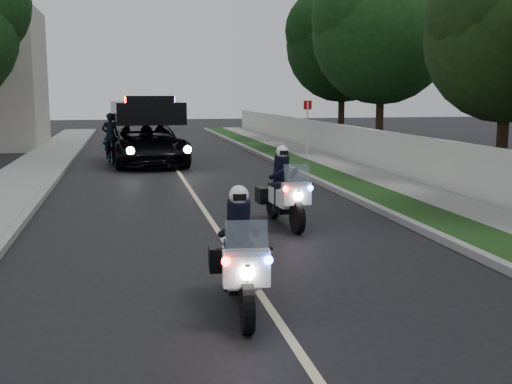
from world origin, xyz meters
TOP-DOWN VIEW (x-y plane):
  - ground at (0.00, 0.00)m, footprint 120.00×120.00m
  - curb_right at (4.10, 10.00)m, footprint 0.20×60.00m
  - grass_verge at (4.80, 10.00)m, footprint 1.20×60.00m
  - sidewalk_right at (6.10, 10.00)m, footprint 1.40×60.00m
  - property_wall at (7.10, 10.00)m, footprint 0.22×60.00m
  - curb_left at (-4.10, 10.00)m, footprint 0.20×60.00m
  - sidewalk_left at (-5.20, 10.00)m, footprint 2.00×60.00m
  - lane_marking at (0.00, 10.00)m, footprint 0.12×50.00m
  - police_moto_left at (-0.39, -0.68)m, footprint 0.83×2.00m
  - police_moto_right at (1.49, 4.48)m, footprint 0.86×2.08m
  - police_suv at (-0.97, 16.92)m, footprint 3.17×6.16m
  - bicycle at (-2.44, 17.56)m, footprint 0.87×1.92m
  - cyclist at (-2.44, 17.56)m, footprint 0.67×0.46m
  - sign_post at (6.00, 18.36)m, footprint 0.47×0.47m
  - tree_right_b at (9.96, 9.69)m, footprint 6.36×6.36m
  - tree_right_d at (9.72, 19.23)m, footprint 6.60×6.60m
  - tree_right_e at (10.27, 26.22)m, footprint 7.14×7.14m

SIDE VIEW (x-z plane):
  - ground at x=0.00m, z-range 0.00..0.00m
  - police_moto_left at x=-0.39m, z-range -0.83..0.83m
  - police_moto_right at x=1.49m, z-range -0.86..0.86m
  - police_suv at x=-0.97m, z-range -1.46..1.46m
  - bicycle at x=-2.44m, z-range -0.48..0.48m
  - cyclist at x=-2.44m, z-range -0.92..0.92m
  - sign_post at x=6.00m, z-range -1.29..1.29m
  - tree_right_b at x=9.96m, z-range -4.36..4.36m
  - tree_right_d at x=9.72m, z-range -5.28..5.28m
  - tree_right_e at x=10.27m, z-range -5.29..5.29m
  - lane_marking at x=0.00m, z-range 0.00..0.01m
  - curb_right at x=4.10m, z-range 0.00..0.15m
  - curb_left at x=-4.10m, z-range 0.00..0.15m
  - grass_verge at x=4.80m, z-range 0.00..0.16m
  - sidewalk_right at x=6.10m, z-range 0.00..0.16m
  - sidewalk_left at x=-5.20m, z-range 0.00..0.16m
  - property_wall at x=7.10m, z-range 0.00..1.50m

